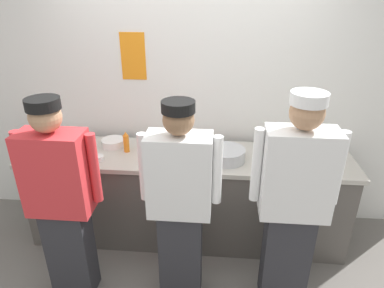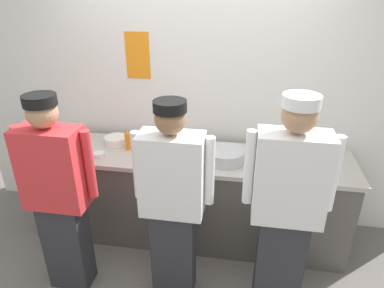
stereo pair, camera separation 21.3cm
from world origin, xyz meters
name	(u,v)px [view 2 (the right image)]	position (x,y,z in m)	size (l,w,h in m)	color
ground_plane	(180,258)	(0.00, 0.00, 0.00)	(9.00, 9.00, 0.00)	slate
wall_back	(195,95)	(0.00, 0.81, 1.30)	(4.63, 0.11, 2.61)	white
prep_counter	(187,196)	(0.00, 0.35, 0.45)	(2.95, 0.66, 0.89)	#56514C
chef_near_left	(58,193)	(-0.83, -0.40, 0.87)	(0.59, 0.24, 1.63)	#2D2D33
chef_center	(173,200)	(0.02, -0.33, 0.86)	(0.59, 0.24, 1.62)	#2D2D33
chef_far_right	(287,206)	(0.82, -0.34, 0.91)	(0.61, 0.24, 1.70)	#2D2D33
plate_stack_front	(116,140)	(-0.71, 0.47, 0.93)	(0.22, 0.22, 0.07)	white
plate_stack_rear	(271,152)	(0.75, 0.47, 0.92)	(0.24, 0.24, 0.06)	white
mixing_bowl_steel	(225,156)	(0.35, 0.28, 0.94)	(0.33, 0.33, 0.11)	#B7BABF
sheet_tray	(179,153)	(-0.06, 0.35, 0.90)	(0.46, 0.35, 0.02)	#B7BABF
squeeze_bottle_primary	(282,158)	(0.82, 0.23, 0.98)	(0.05, 0.05, 0.20)	#E5E066
squeeze_bottle_secondary	(314,162)	(1.07, 0.22, 0.98)	(0.05, 0.05, 0.18)	orange
squeeze_bottle_spare	(128,140)	(-0.55, 0.37, 0.98)	(0.05, 0.05, 0.19)	orange
ramekin_red_sauce	(332,161)	(1.26, 0.38, 0.91)	(0.10, 0.10, 0.04)	white
ramekin_orange_sauce	(85,147)	(-0.95, 0.30, 0.91)	(0.08, 0.08, 0.04)	white
ramekin_yellow_sauce	(148,143)	(-0.40, 0.49, 0.91)	(0.09, 0.09, 0.04)	white
ramekin_green_sauce	(99,155)	(-0.76, 0.18, 0.91)	(0.10, 0.10, 0.04)	white
deli_cup	(315,161)	(1.11, 0.32, 0.94)	(0.09, 0.09, 0.09)	white
chefs_knife	(63,147)	(-1.16, 0.29, 0.90)	(0.27, 0.03, 0.02)	#B7BABF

